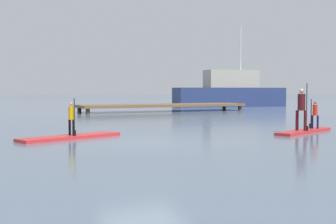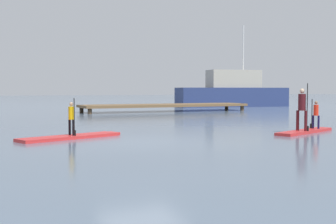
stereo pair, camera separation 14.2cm
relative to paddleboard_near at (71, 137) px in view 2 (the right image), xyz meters
name	(u,v)px [view 2 (the right image)]	position (x,y,z in m)	size (l,w,h in m)	color
ground_plane	(142,142)	(1.73, -1.90, -0.05)	(240.00, 240.00, 0.00)	slate
paddleboard_near	(71,137)	(0.00, 0.00, 0.00)	(3.65, 1.93, 0.10)	red
paddler_child_solo	(72,117)	(0.02, -0.01, 0.66)	(0.25, 0.37, 1.22)	black
paddleboard_far	(306,131)	(8.34, -1.71, 0.00)	(3.48, 1.86, 0.10)	red
paddler_adult	(302,106)	(8.04, -1.84, 0.93)	(0.35, 0.46, 1.73)	#4C1419
paddler_child_front	(316,113)	(9.12, -1.37, 0.64)	(0.24, 0.36, 1.13)	#19194C
fishing_boat_white_large	(232,93)	(20.18, 21.51, 1.28)	(10.91, 4.30, 7.73)	navy
floating_dock	(165,105)	(10.39, 15.38, 0.39)	(12.57, 2.83, 0.54)	brown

